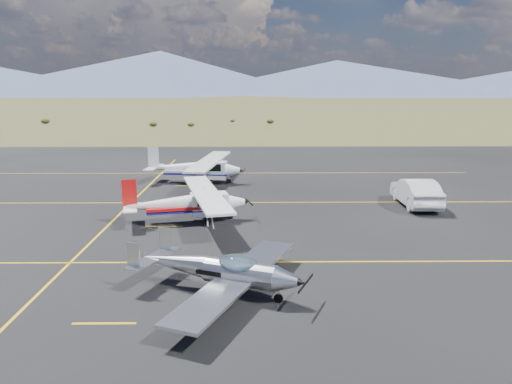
% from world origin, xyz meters
% --- Properties ---
extents(ground, '(1600.00, 1600.00, 0.00)m').
position_xyz_m(ground, '(0.00, 0.00, 0.00)').
color(ground, '#383D1C').
rests_on(ground, ground).
extents(apron, '(72.00, 72.00, 0.02)m').
position_xyz_m(apron, '(0.00, 7.00, 0.00)').
color(apron, black).
rests_on(apron, ground).
extents(aircraft_low_wing, '(6.29, 8.30, 1.84)m').
position_xyz_m(aircraft_low_wing, '(0.56, -1.23, 0.88)').
color(aircraft_low_wing, silver).
rests_on(aircraft_low_wing, apron).
extents(aircraft_cessna, '(6.38, 9.88, 2.50)m').
position_xyz_m(aircraft_cessna, '(-1.81, 8.37, 1.11)').
color(aircraft_cessna, white).
rests_on(aircraft_cessna, apron).
extents(aircraft_plain, '(6.50, 10.77, 2.72)m').
position_xyz_m(aircraft_plain, '(-2.58, 19.61, 1.21)').
color(aircraft_plain, white).
rests_on(aircraft_plain, apron).
extents(sedan, '(1.87, 5.24, 1.72)m').
position_xyz_m(sedan, '(11.77, 11.99, 0.87)').
color(sedan, silver).
rests_on(sedan, apron).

